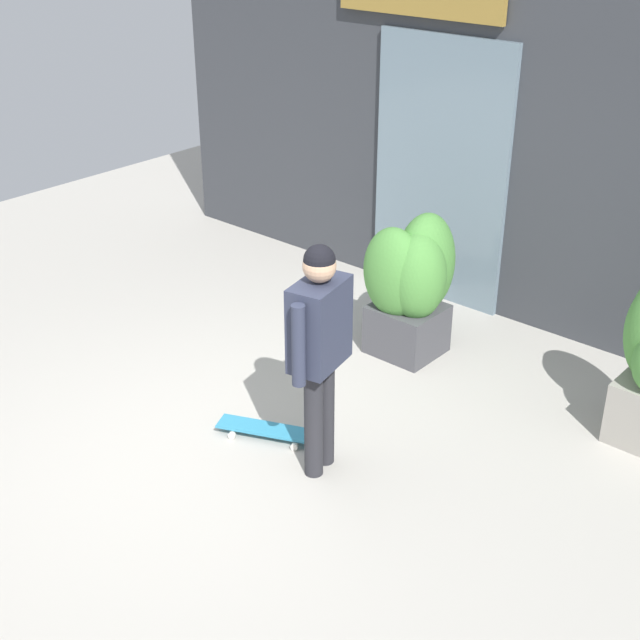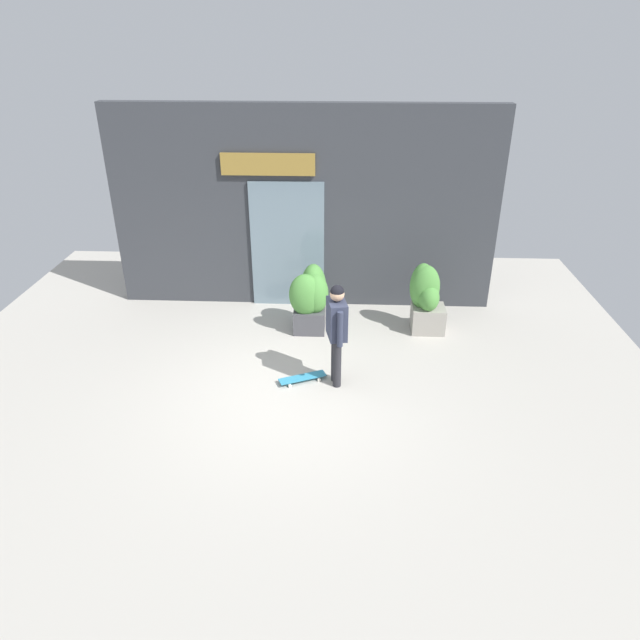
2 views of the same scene
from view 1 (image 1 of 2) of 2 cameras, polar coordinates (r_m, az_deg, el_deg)
The scene contains 5 objects.
ground_plane at distance 6.47m, azimuth -6.63°, elevation -8.31°, with size 12.00×12.00×0.00m, color #B2ADA3.
building_facade at distance 8.10m, azimuth 10.52°, elevation 13.70°, with size 7.34×0.31×3.85m.
skateboarder at distance 5.70m, azimuth -0.04°, elevation -1.16°, with size 0.34×0.61×1.68m.
skateboard at distance 6.53m, azimuth -3.44°, elevation -7.13°, with size 0.77×0.47×0.08m.
planter_box_left at distance 7.38m, azimuth 6.04°, elevation 2.53°, with size 0.70×0.73×1.25m.
Camera 1 is at (3.99, -3.47, 3.74)m, focal length 49.20 mm.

